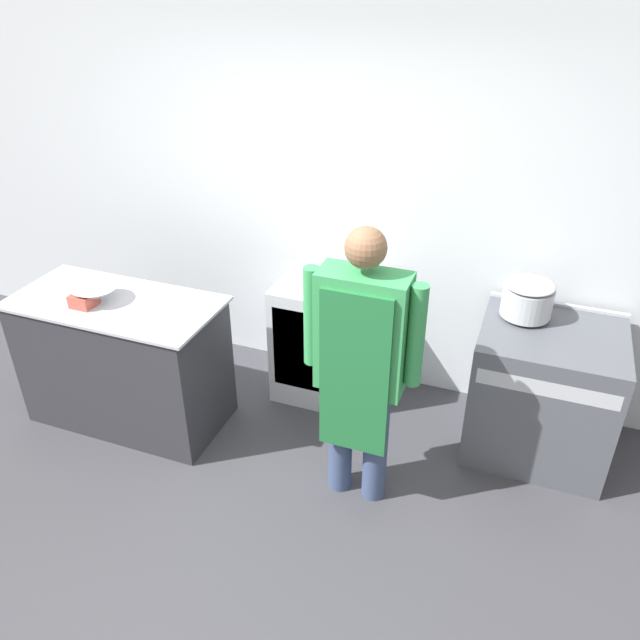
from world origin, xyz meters
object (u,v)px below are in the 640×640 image
(person_cook, at_px, (361,357))
(stock_pot, at_px, (528,298))
(plastic_tub, at_px, (84,300))
(mixing_bowl, at_px, (96,294))
(fridge_unit, at_px, (324,338))
(stove, at_px, (542,392))

(person_cook, distance_m, stock_pot, 1.20)
(plastic_tub, bearing_deg, mixing_bowl, 68.93)
(mixing_bowl, distance_m, plastic_tub, 0.09)
(mixing_bowl, distance_m, stock_pot, 2.68)
(person_cook, bearing_deg, stock_pot, 49.81)
(fridge_unit, xyz_separation_m, stock_pot, (1.31, 0.02, 0.57))
(stove, height_order, person_cook, person_cook)
(fridge_unit, distance_m, plastic_tub, 1.62)
(fridge_unit, xyz_separation_m, person_cook, (0.54, -0.90, 0.53))
(stove, distance_m, stock_pot, 0.61)
(mixing_bowl, bearing_deg, stove, 13.86)
(fridge_unit, xyz_separation_m, mixing_bowl, (-1.25, -0.79, 0.52))
(plastic_tub, bearing_deg, stove, 15.24)
(stove, xyz_separation_m, mixing_bowl, (-2.75, -0.68, 0.52))
(mixing_bowl, bearing_deg, stock_pot, 17.54)
(person_cook, xyz_separation_m, stock_pot, (0.77, 0.92, 0.04))
(stove, relative_size, person_cook, 0.53)
(stove, xyz_separation_m, stock_pot, (-0.19, 0.13, 0.57))
(person_cook, relative_size, mixing_bowl, 5.79)
(plastic_tub, height_order, stock_pot, stock_pot)
(stove, distance_m, person_cook, 1.35)
(stove, distance_m, fridge_unit, 1.51)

